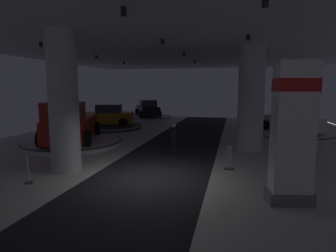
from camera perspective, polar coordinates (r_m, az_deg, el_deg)
The scene contains 17 objects.
ground at distance 10.45m, azimuth -4.04°, elevation -10.83°, with size 24.00×44.00×0.06m.
ceiling_with_spotlights at distance 10.15m, azimuth -4.37°, elevation 20.51°, with size 24.00×44.00×0.39m.
column_left at distance 11.65m, azimuth -20.65°, elevation 4.54°, with size 1.15×1.15×5.50m.
column_right at distance 15.32m, azimuth 16.68°, elevation 5.39°, with size 1.36×1.36×5.50m.
brand_sign_pylon at distance 8.54m, azimuth 24.28°, elevation -1.05°, with size 1.37×0.90×4.07m.
display_platform_far_left at distance 23.63m, azimuth -12.30°, elevation -0.06°, with size 5.80×5.80×0.25m.
display_car_far_left at distance 23.52m, azimuth -12.28°, elevation 2.05°, with size 4.51×3.00×1.71m.
display_platform_far_right at distance 21.28m, azimuth 23.82°, elevation -1.38°, with size 5.79×5.79×0.27m.
display_car_far_right at distance 21.18m, azimuth 23.89°, elevation 0.99°, with size 3.84×4.49×1.71m.
display_platform_mid_left at distance 17.19m, azimuth -18.92°, elevation -3.17°, with size 5.68×5.68×0.28m.
pickup_truck_mid_left at distance 16.72m, azimuth -19.32°, elevation 0.19°, with size 4.01×5.70×2.30m.
display_platform_deep_left at distance 29.41m, azimuth -4.18°, elevation 1.74°, with size 5.05×5.05×0.35m.
display_car_deep_left at distance 29.30m, azimuth -4.19°, elevation 3.53°, with size 3.62×4.55×1.71m.
visitor_walking_near at distance 13.81m, azimuth 1.21°, elevation -2.21°, with size 0.32×0.32×1.59m.
stanchion_a at distance 10.97m, azimuth -26.81°, elevation -8.61°, with size 0.28×0.28×1.01m.
stanchion_b at distance 11.71m, azimuth 12.81°, elevation -6.94°, with size 0.28×0.28×1.01m.
stanchion_c at distance 11.70m, azimuth 12.14°, elevation -6.93°, with size 0.28×0.28×1.01m.
Camera 1 is at (3.01, -9.43, 3.32)m, focal length 29.70 mm.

